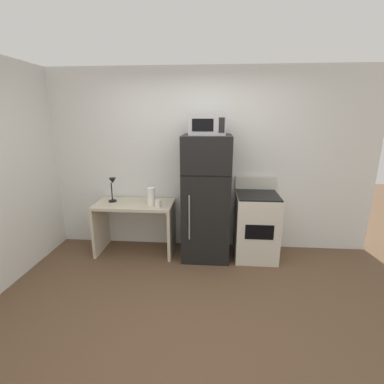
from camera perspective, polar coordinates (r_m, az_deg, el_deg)
The scene contains 9 objects.
ground_plane at distance 3.05m, azimuth -0.81°, elevation -24.21°, with size 12.00×12.00×0.00m, color brown.
wall_back_white at distance 4.10m, azimuth 1.33°, elevation 6.33°, with size 5.00×0.10×2.60m, color silver.
desk at distance 4.11m, azimuth -11.58°, elevation -5.28°, with size 1.10×0.57×0.75m.
desk_lamp at distance 4.08m, azimuth -16.00°, elevation 1.26°, with size 0.14×0.12×0.35m.
coffee_mug at distance 3.80m, azimuth -7.04°, elevation -2.34°, with size 0.08×0.08×0.10m, color white.
paper_towel_roll at distance 3.88m, azimuth -8.39°, elevation -0.87°, with size 0.11×0.11×0.24m, color white.
refrigerator at distance 3.82m, azimuth 2.93°, elevation -1.25°, with size 0.64×0.65×1.71m.
microwave at distance 3.64m, azimuth 3.13°, elevation 13.64°, with size 0.46×0.35×0.26m.
oven_range at distance 4.01m, azimuth 12.97°, elevation -6.68°, with size 0.57×0.61×1.10m.
Camera 1 is at (0.22, -2.34, 1.95)m, focal length 26.00 mm.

